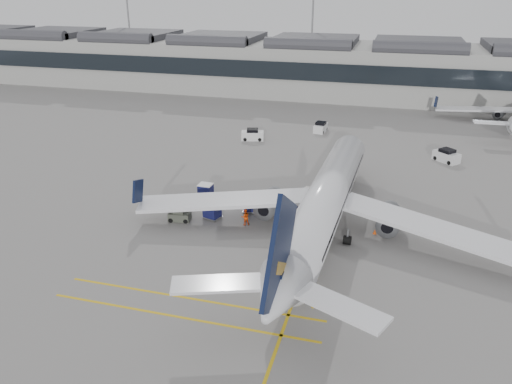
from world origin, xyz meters
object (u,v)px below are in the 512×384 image
(airliner_main, at_px, (325,201))
(ramp_agent_b, at_px, (245,217))
(pushback_tug, at_px, (180,216))
(ramp_agent_a, at_px, (289,200))
(belt_loader, at_px, (315,198))
(baggage_cart_a, at_px, (303,202))

(airliner_main, relative_size, ramp_agent_b, 23.60)
(airliner_main, height_order, pushback_tug, airliner_main)
(ramp_agent_a, xyz_separation_m, ramp_agent_b, (-3.53, -5.30, -0.08))
(belt_loader, bearing_deg, pushback_tug, -129.59)
(belt_loader, height_order, pushback_tug, belt_loader)
(airliner_main, bearing_deg, baggage_cart_a, 125.42)
(baggage_cart_a, relative_size, ramp_agent_b, 1.02)
(ramp_agent_b, bearing_deg, airliner_main, 158.78)
(airliner_main, bearing_deg, ramp_agent_b, -172.44)
(baggage_cart_a, bearing_deg, airliner_main, -33.44)
(belt_loader, xyz_separation_m, ramp_agent_b, (-6.15, -7.65, 0.35))
(baggage_cart_a, height_order, ramp_agent_a, ramp_agent_a)
(ramp_agent_a, relative_size, pushback_tug, 0.82)
(ramp_agent_a, relative_size, ramp_agent_b, 1.09)
(baggage_cart_a, height_order, pushback_tug, baggage_cart_a)
(pushback_tug, bearing_deg, baggage_cart_a, 20.03)
(baggage_cart_a, xyz_separation_m, ramp_agent_a, (-1.63, -0.13, 0.15))
(belt_loader, bearing_deg, ramp_agent_a, -120.68)
(airliner_main, xyz_separation_m, belt_loader, (-2.05, 6.90, -2.80))
(baggage_cart_a, distance_m, ramp_agent_a, 1.64)
(baggage_cart_a, height_order, ramp_agent_b, ramp_agent_b)
(airliner_main, bearing_deg, pushback_tug, -171.38)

